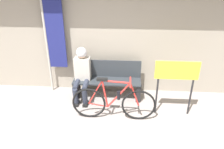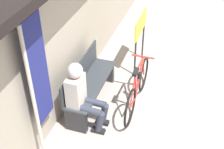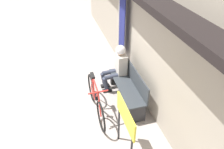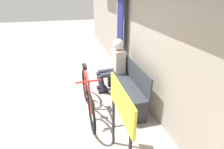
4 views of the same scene
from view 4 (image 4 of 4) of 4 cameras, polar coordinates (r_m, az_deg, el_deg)
The scene contains 7 objects.
ground_plane at distance 3.68m, azimuth -27.16°, elevation -12.39°, with size 24.00×24.00×0.00m, color gray.
storefront_wall at distance 3.26m, azimuth 12.64°, elevation 17.41°, with size 12.00×0.56×3.20m.
park_bench_near at distance 3.55m, azimuth 4.89°, elevation -3.23°, with size 1.50×0.42×0.84m.
bicycle at distance 3.23m, azimuth -7.97°, elevation -6.92°, with size 1.62×0.40×0.89m.
person_seated at distance 3.86m, azimuth 0.88°, elevation 4.18°, with size 0.34×0.61×1.19m.
banner_pole at distance 4.39m, azimuth 2.39°, elevation 15.35°, with size 0.45×0.05×2.20m.
signboard at distance 2.04m, azimuth 3.02°, elevation -11.45°, with size 0.83×0.04×1.15m.
Camera 4 is at (2.88, 0.94, 2.09)m, focal length 28.00 mm.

